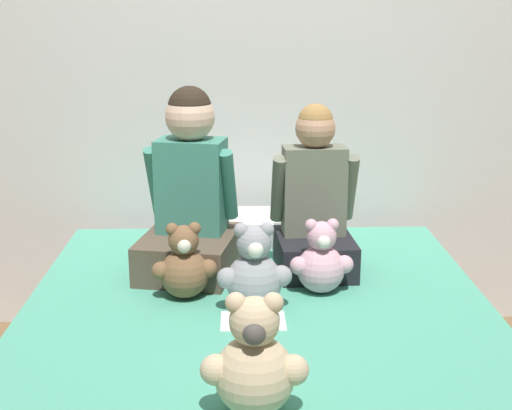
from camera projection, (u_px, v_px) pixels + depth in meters
name	position (u px, v px, depth m)	size (l,w,h in m)	color
wall_behind_bed	(252.00, 63.00, 3.22)	(8.00, 0.06, 2.50)	silver
bed	(258.00, 380.00, 2.46)	(1.62, 1.86, 0.51)	#997F60
child_on_left	(190.00, 199.00, 2.70)	(0.41, 0.46, 0.71)	brown
child_on_right	(315.00, 205.00, 2.71)	(0.34, 0.34, 0.64)	black
teddy_bear_held_by_left_child	(184.00, 266.00, 2.48)	(0.23, 0.17, 0.27)	brown
teddy_bear_held_by_right_child	(321.00, 262.00, 2.52)	(0.23, 0.17, 0.27)	#DBA3B2
teddy_bear_between_children	(254.00, 273.00, 2.38)	(0.25, 0.19, 0.30)	#939399
teddy_bear_at_foot_of_bed	(254.00, 363.00, 1.76)	(0.27, 0.20, 0.32)	#D1B78E
pillow_at_headboard	(253.00, 227.00, 3.10)	(0.48, 0.29, 0.11)	white
sign_card	(253.00, 321.00, 2.31)	(0.21, 0.15, 0.00)	white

